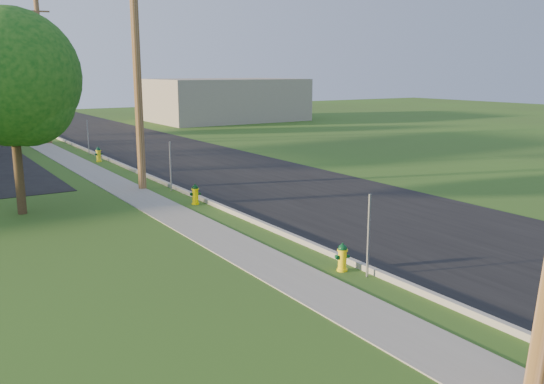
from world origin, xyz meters
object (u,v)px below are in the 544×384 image
(price_pylon, at_px, (7,55))
(utility_pole_mid, at_px, (137,66))
(hydrant_mid, at_px, (195,194))
(hydrant_near, at_px, (342,257))
(tree_verge, at_px, (14,83))
(utility_pole_far, at_px, (43,70))
(hydrant_far, at_px, (99,154))

(price_pylon, bearing_deg, utility_pole_mid, -54.66)
(hydrant_mid, bearing_deg, hydrant_near, -90.23)
(price_pylon, distance_m, hydrant_near, 18.93)
(tree_verge, xyz_separation_m, hydrant_mid, (5.48, -1.80, -4.02))
(utility_pole_mid, height_order, hydrant_near, utility_pole_mid)
(utility_pole_far, xyz_separation_m, price_pylon, (-3.90, -12.50, 0.63))
(utility_pole_far, distance_m, hydrant_far, 10.75)
(utility_pole_mid, relative_size, utility_pole_far, 1.03)
(price_pylon, distance_m, tree_verge, 7.55)
(utility_pole_far, distance_m, tree_verge, 20.50)
(hydrant_mid, bearing_deg, utility_pole_far, 91.71)
(utility_pole_mid, bearing_deg, hydrant_far, 86.08)
(utility_pole_mid, relative_size, hydrant_near, 13.93)
(price_pylon, relative_size, hydrant_far, 8.51)
(utility_pole_far, distance_m, hydrant_near, 30.49)
(price_pylon, bearing_deg, hydrant_far, 31.25)
(price_pylon, height_order, hydrant_far, price_pylon)
(utility_pole_mid, distance_m, hydrant_mid, 5.94)
(hydrant_far, bearing_deg, tree_verge, -118.06)
(hydrant_near, bearing_deg, price_pylon, 104.34)
(hydrant_near, xyz_separation_m, hydrant_mid, (0.03, 8.44, 0.03))
(hydrant_near, relative_size, hydrant_mid, 0.93)
(tree_verge, height_order, hydrant_mid, tree_verge)
(tree_verge, bearing_deg, hydrant_mid, -18.20)
(utility_pole_mid, bearing_deg, tree_verge, -158.34)
(hydrant_mid, bearing_deg, hydrant_far, 90.41)
(price_pylon, xyz_separation_m, hydrant_near, (4.51, -17.66, -5.09))
(utility_pole_mid, xyz_separation_m, tree_verge, (-4.84, -1.92, -0.56))
(utility_pole_far, relative_size, hydrant_far, 11.81)
(hydrant_near, height_order, hydrant_mid, hydrant_mid)
(utility_pole_mid, distance_m, price_pylon, 6.76)
(hydrant_far, bearing_deg, hydrant_mid, -89.59)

